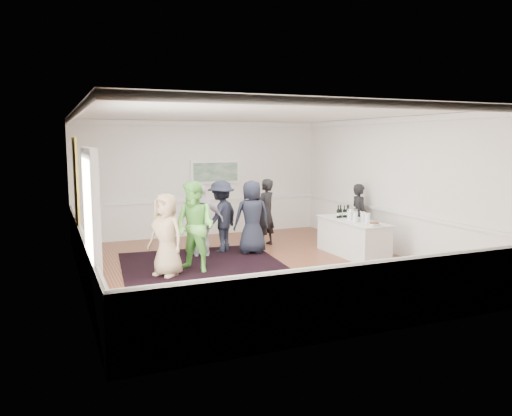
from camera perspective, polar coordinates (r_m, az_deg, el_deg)
name	(u,v)px	position (r m, az deg, el deg)	size (l,w,h in m)	color
floor	(257,267)	(10.60, 0.10, -6.80)	(8.00, 8.00, 0.00)	brown
ceiling	(257,113)	(10.28, 0.11, 10.75)	(7.00, 8.00, 0.02)	white
wall_left	(78,200)	(9.52, -19.68, 0.90)	(0.02, 8.00, 3.20)	white
wall_right	(395,186)	(12.11, 15.55, 2.43)	(0.02, 8.00, 3.20)	white
wall_back	(201,179)	(14.07, -6.27, 3.36)	(7.00, 0.02, 3.20)	white
wall_front	(373,220)	(6.84, 13.27, -1.36)	(7.00, 0.02, 3.20)	white
wainscoting	(257,244)	(10.49, 0.10, -4.15)	(7.00, 8.00, 1.00)	white
mirror	(76,183)	(10.80, -19.88, 2.71)	(0.05, 1.25, 1.85)	gold
doorway	(90,226)	(7.67, -18.39, -1.96)	(0.10, 1.78, 2.56)	white
landscape_painting	(215,172)	(14.13, -4.66, 4.13)	(1.44, 0.06, 0.66)	white
area_rug	(208,271)	(10.30, -5.51, -7.21)	(3.36, 4.41, 0.02)	black
serving_table	(353,238)	(11.81, 11.00, -3.35)	(0.79, 2.06, 0.83)	silver
bartender	(359,215)	(12.79, 11.70, -0.82)	(0.58, 0.38, 1.59)	black
guest_tan	(166,235)	(9.93, -10.23, -3.04)	(0.80, 0.52, 1.65)	tan
guest_green	(195,227)	(10.15, -7.00, -2.15)	(0.90, 0.70, 1.85)	#6ED153
guest_lilac	(202,221)	(11.51, -6.20, -1.43)	(0.98, 0.41, 1.67)	silver
guest_dark_a	(221,216)	(11.93, -3.99, -0.96)	(1.11, 0.64, 1.72)	#1C1F2E
guest_dark_b	(265,212)	(12.65, 1.09, -0.50)	(0.62, 0.41, 1.70)	black
guest_navy	(252,217)	(11.73, -0.47, -1.04)	(0.85, 0.55, 1.74)	#1C1F2E
wine_bottles	(343,211)	(12.09, 9.93, -0.33)	(0.40, 0.24, 0.31)	black
juice_pitchers	(358,216)	(11.51, 11.58, -0.95)	(0.32, 0.59, 0.24)	#7DAC3D
ice_bucket	(352,214)	(11.85, 10.92, -0.72)	(0.26, 0.26, 0.24)	silver
nut_bowl	(374,224)	(11.05, 13.36, -1.79)	(0.28, 0.28, 0.08)	white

